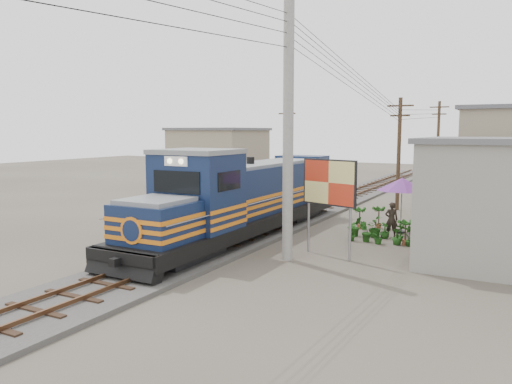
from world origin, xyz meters
The scene contains 14 objects.
ground centered at (0.00, 0.00, 0.00)m, with size 120.00×120.00×0.00m, color #473F35.
ballast centered at (0.00, 10.00, 0.08)m, with size 3.60×70.00×0.16m, color #595651.
track centered at (0.00, 10.00, 0.26)m, with size 1.15×70.00×0.12m.
locomotive centered at (0.00, 2.34, 1.78)m, with size 3.04×16.55×4.10m.
utility_pole_main centered at (3.50, -0.50, 5.00)m, with size 0.40×0.40×10.00m.
wooden_pole_mid centered at (4.50, 14.00, 3.68)m, with size 1.60×0.24×7.00m.
wooden_pole_far centered at (4.80, 28.00, 3.93)m, with size 1.60×0.24×7.50m.
wooden_pole_left centered at (-5.00, 18.00, 3.68)m, with size 1.60×0.24×7.00m.
power_lines centered at (-0.14, 8.49, 7.56)m, with size 9.65×19.00×3.30m.
shophouse_left centered at (-10.00, 16.00, 2.61)m, with size 6.30×6.30×5.20m.
billboard centered at (4.69, 0.81, 2.85)m, with size 2.41×0.86×3.85m.
market_umbrella centered at (6.25, 6.80, 2.38)m, with size 3.22×3.22×2.70m.
vendor centered at (6.08, 5.57, 0.83)m, with size 0.61×0.40×1.66m, color black.
plant_nursery centered at (5.78, 4.67, 0.44)m, with size 3.40×2.24×0.95m.
Camera 1 is at (11.28, -17.66, 4.94)m, focal length 35.00 mm.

